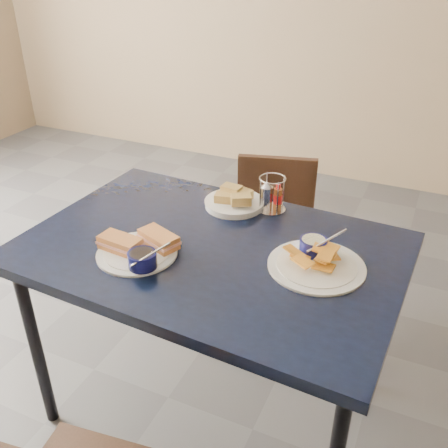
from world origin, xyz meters
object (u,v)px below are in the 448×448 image
at_px(dining_table, 211,261).
at_px(bread_basket, 234,201).
at_px(chair_far, 277,230).
at_px(condiment_caddy, 271,196).
at_px(sandwich_plate, 139,248).
at_px(plantain_plate, 316,259).

bearing_deg(dining_table, bread_basket, 98.10).
relative_size(chair_far, bread_basket, 3.47).
distance_m(dining_table, bread_basket, 0.31).
distance_m(dining_table, chair_far, 0.74).
height_order(dining_table, bread_basket, bread_basket).
relative_size(bread_basket, condiment_caddy, 1.65).
xyz_separation_m(dining_table, sandwich_plate, (-0.19, -0.15, 0.09)).
bearing_deg(condiment_caddy, sandwich_plate, -120.38).
xyz_separation_m(dining_table, chair_far, (0.01, 0.70, -0.24)).
bearing_deg(plantain_plate, dining_table, -173.35).
bearing_deg(dining_table, condiment_caddy, 74.32).
relative_size(chair_far, sandwich_plate, 2.62).
bearing_deg(chair_far, dining_table, -90.76).
xyz_separation_m(dining_table, condiment_caddy, (0.09, 0.33, 0.12)).
xyz_separation_m(plantain_plate, condiment_caddy, (-0.26, 0.29, 0.04)).
xyz_separation_m(dining_table, bread_basket, (-0.04, 0.30, 0.09)).
relative_size(dining_table, chair_far, 1.67).
xyz_separation_m(bread_basket, condiment_caddy, (0.13, 0.03, 0.03)).
distance_m(dining_table, plantain_plate, 0.36).
height_order(sandwich_plate, bread_basket, sandwich_plate).
bearing_deg(bread_basket, sandwich_plate, -108.03).
bearing_deg(bread_basket, chair_far, 82.69).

